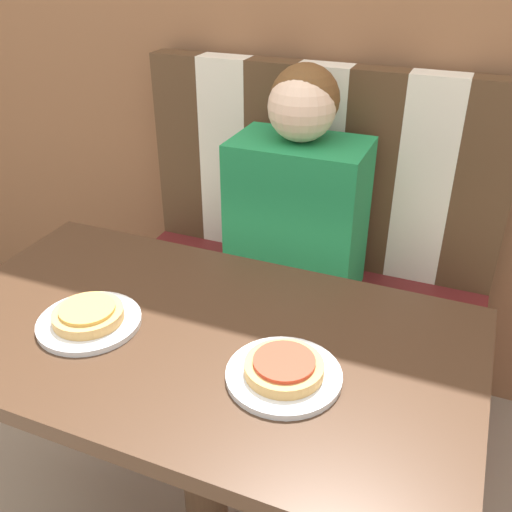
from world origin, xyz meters
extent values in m
cube|color=#5B1919|center=(0.00, 0.62, 0.23)|extent=(1.09, 0.49, 0.46)
cube|color=#4C331E|center=(-0.47, 0.82, 0.76)|extent=(0.16, 0.08, 0.61)
cube|color=beige|center=(-0.31, 0.82, 0.76)|extent=(0.16, 0.08, 0.61)
cube|color=#4C331E|center=(-0.16, 0.82, 0.76)|extent=(0.16, 0.08, 0.61)
cube|color=beige|center=(0.00, 0.82, 0.76)|extent=(0.16, 0.08, 0.61)
cube|color=#4C331E|center=(0.16, 0.82, 0.76)|extent=(0.16, 0.08, 0.61)
cube|color=beige|center=(0.31, 0.82, 0.76)|extent=(0.16, 0.08, 0.61)
cube|color=#4C331E|center=(0.47, 0.82, 0.76)|extent=(0.16, 0.08, 0.61)
cube|color=#422B1C|center=(0.00, 0.00, 0.70)|extent=(1.07, 0.60, 0.03)
cylinder|color=#422B1C|center=(0.00, 0.00, 0.34)|extent=(0.10, 0.10, 0.68)
cube|color=#1E8447|center=(0.00, 0.62, 0.68)|extent=(0.36, 0.23, 0.45)
sphere|color=beige|center=(0.00, 0.62, 1.00)|extent=(0.18, 0.18, 0.18)
sphere|color=brown|center=(0.00, 0.64, 1.01)|extent=(0.18, 0.18, 0.18)
cylinder|color=white|center=(-0.20, -0.06, 0.72)|extent=(0.20, 0.20, 0.01)
cylinder|color=white|center=(0.20, -0.06, 0.72)|extent=(0.20, 0.20, 0.01)
cylinder|color=tan|center=(-0.20, -0.06, 0.74)|extent=(0.14, 0.14, 0.02)
cylinder|color=gold|center=(-0.20, -0.06, 0.75)|extent=(0.11, 0.11, 0.01)
cylinder|color=tan|center=(0.20, -0.06, 0.74)|extent=(0.14, 0.14, 0.02)
cylinder|color=#B73823|center=(0.20, -0.06, 0.75)|extent=(0.11, 0.11, 0.01)
camera|label=1|loc=(0.44, -0.77, 1.39)|focal=40.00mm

